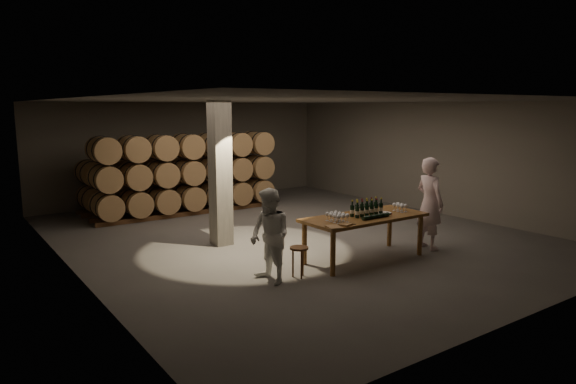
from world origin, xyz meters
TOP-DOWN VIEW (x-y plane):
  - room at (-1.80, 0.20)m, footprint 12.00×12.00m
  - tasting_table at (0.00, -2.50)m, footprint 2.60×1.10m
  - barrel_stack_back at (-0.96, 5.20)m, footprint 5.48×0.95m
  - barrel_stack_front at (-0.96, 3.80)m, footprint 5.48×0.95m
  - bottle_cluster at (0.07, -2.48)m, footprint 0.73×0.23m
  - lying_bottles at (0.02, -2.80)m, footprint 0.78×0.08m
  - glass_cluster_left at (-0.79, -2.57)m, footprint 0.30×0.41m
  - glass_cluster_right at (0.92, -2.58)m, footprint 0.19×0.30m
  - plate at (0.50, -2.55)m, footprint 0.31×0.31m
  - notebook_near at (-0.86, -2.90)m, footprint 0.28×0.25m
  - notebook_corner at (-1.16, -2.93)m, footprint 0.31×0.36m
  - pen at (-0.73, -2.95)m, footprint 0.15×0.03m
  - stool at (-1.72, -2.63)m, footprint 0.34×0.34m
  - person_man at (1.73, -2.69)m, footprint 0.56×0.78m
  - person_woman at (-2.30, -2.56)m, footprint 0.68×0.84m

SIDE VIEW (x-z plane):
  - stool at x=-1.72m, z-range 0.18..0.74m
  - tasting_table at x=0.00m, z-range 0.35..1.25m
  - barrel_stack_back at x=-0.96m, z-range 0.04..1.61m
  - person_woman at x=-2.30m, z-range 0.00..1.67m
  - pen at x=-0.73m, z-range 0.90..0.91m
  - plate at x=0.50m, z-range 0.90..0.92m
  - notebook_corner at x=-1.16m, z-range 0.90..0.92m
  - notebook_near at x=-0.86m, z-range 0.90..0.93m
  - lying_bottles at x=0.02m, z-range 0.90..0.98m
  - person_man at x=1.73m, z-range 0.00..2.00m
  - bottle_cluster at x=0.07m, z-range 0.85..1.19m
  - glass_cluster_right at x=0.92m, z-range 0.94..1.11m
  - glass_cluster_left at x=-0.79m, z-range 0.94..1.11m
  - barrel_stack_front at x=-0.96m, z-range 0.04..2.35m
  - room at x=-1.80m, z-range -4.40..7.60m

